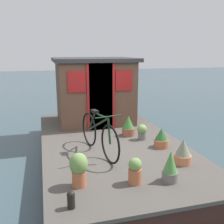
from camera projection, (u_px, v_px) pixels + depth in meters
The scene contains 12 objects.
ground_plane at pixel (110, 160), 6.01m from camera, with size 60.00×60.00×0.00m, color #384C54.
houseboat_deck at pixel (110, 150), 5.96m from camera, with size 5.58×3.01×0.49m.
houseboat_cabin at pixel (94, 90), 7.26m from camera, with size 1.83×2.20×1.80m.
bicycle at pixel (99, 134), 5.03m from camera, with size 1.70×0.52×0.86m.
potted_plant_geranium at pixel (142, 131), 5.89m from camera, with size 0.22×0.22×0.35m.
potted_plant_ivy at pixel (135, 171), 3.92m from camera, with size 0.21×0.21×0.41m.
potted_plant_basil at pixel (170, 167), 3.97m from camera, with size 0.25×0.25×0.50m.
potted_plant_lavender at pixel (128, 126), 6.16m from camera, with size 0.30×0.30×0.49m.
potted_plant_mint at pixel (79, 168), 3.82m from camera, with size 0.28×0.28×0.52m.
potted_plant_fern at pixel (183, 152), 4.61m from camera, with size 0.31×0.31×0.46m.
potted_plant_succulent at pixel (161, 138), 5.41m from camera, with size 0.30×0.30×0.41m.
mooring_bollard at pixel (71, 199), 3.30m from camera, with size 0.11×0.11×0.24m.
Camera 1 is at (-5.41, 1.43, 2.46)m, focal length 41.40 mm.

